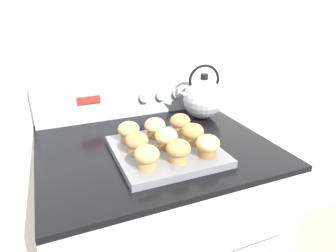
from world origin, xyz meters
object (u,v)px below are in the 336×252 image
object	(u,v)px
muffin_r2_c1	(155,127)
muffin_r1_c2	(193,133)
muffin_pan	(166,151)
tea_kettle	(203,98)
stove_range	(156,247)
muffin_r1_c1	(166,138)
muffin_r0_c0	(147,157)
muffin_r0_c2	(208,145)
muffin_r2_c0	(129,131)
muffin_r1_c0	(137,143)
muffin_r2_c2	(180,123)
muffin_r0_c1	(178,151)

from	to	relation	value
muffin_r2_c1	muffin_r1_c2	bearing A→B (deg)	-44.93
muffin_pan	tea_kettle	distance (m)	0.35
muffin_pan	muffin_r2_c1	world-z (taller)	muffin_r2_c1
stove_range	muffin_r1_c1	size ratio (longest dim) A/B	13.08
muffin_r0_c0	muffin_r1_c1	size ratio (longest dim) A/B	1.00
muffin_r2_c1	tea_kettle	distance (m)	0.30
muffin_r0_c2	muffin_r2_c0	distance (m)	0.26
muffin_r0_c0	muffin_pan	bearing A→B (deg)	43.98
stove_range	muffin_r1_c2	bearing A→B (deg)	-41.27
muffin_r0_c0	muffin_r2_c0	size ratio (longest dim) A/B	1.00
muffin_r0_c2	muffin_r1_c0	size ratio (longest dim) A/B	1.00
muffin_r1_c1	muffin_r2_c2	distance (m)	0.13
muffin_r0_c1	muffin_r2_c0	bearing A→B (deg)	116.28
muffin_r2_c0	muffin_r2_c2	xyz separation A→B (m)	(0.18, 0.00, 0.00)
muffin_r1_c0	muffin_r2_c0	world-z (taller)	same
stove_range	muffin_r1_c2	world-z (taller)	muffin_r1_c2
stove_range	muffin_r2_c0	bearing A→B (deg)	174.81
muffin_r2_c1	muffin_r2_c2	xyz separation A→B (m)	(0.09, 0.00, 0.00)
muffin_r2_c0	tea_kettle	world-z (taller)	tea_kettle
muffin_pan	muffin_r2_c1	size ratio (longest dim) A/B	4.46
muffin_r0_c2	muffin_r1_c2	xyz separation A→B (m)	(-0.00, 0.09, 0.00)
muffin_r2_c1	tea_kettle	size ratio (longest dim) A/B	0.32
muffin_r2_c1	stove_range	bearing A→B (deg)	-138.64
stove_range	muffin_pan	bearing A→B (deg)	-84.59
muffin_r1_c2	muffin_r2_c1	distance (m)	0.13
stove_range	tea_kettle	distance (m)	0.62
muffin_r1_c1	stove_range	bearing A→B (deg)	95.69
muffin_r1_c1	muffin_r2_c1	xyz separation A→B (m)	(-0.00, 0.09, 0.00)
muffin_pan	muffin_r2_c0	world-z (taller)	muffin_r2_c0
muffin_pan	muffin_r1_c0	distance (m)	0.10
muffin_r0_c0	muffin_r2_c0	world-z (taller)	same
muffin_r1_c1	muffin_r2_c1	size ratio (longest dim) A/B	1.00
muffin_r1_c1	muffin_r0_c1	bearing A→B (deg)	-90.22
muffin_r2_c2	muffin_r1_c0	bearing A→B (deg)	-153.42
muffin_r0_c0	tea_kettle	world-z (taller)	tea_kettle
muffin_r0_c0	muffin_r1_c2	world-z (taller)	same
stove_range	muffin_r1_c1	xyz separation A→B (m)	(0.01, -0.09, 0.51)
muffin_r1_c0	muffin_r1_c1	distance (m)	0.09
muffin_r2_c0	muffin_r1_c2	bearing A→B (deg)	-27.49
muffin_r2_c1	muffin_r0_c0	bearing A→B (deg)	-116.74
stove_range	muffin_pan	distance (m)	0.48
muffin_pan	muffin_r1_c2	bearing A→B (deg)	-0.90
muffin_pan	muffin_r2_c0	size ratio (longest dim) A/B	4.46
muffin_r0_c0	muffin_r2_c2	xyz separation A→B (m)	(0.18, 0.18, 0.00)
stove_range	muffin_r0_c0	bearing A→B (deg)	-115.81
muffin_r1_c0	tea_kettle	bearing A→B (deg)	33.65
muffin_pan	muffin_r2_c0	bearing A→B (deg)	134.23
muffin_pan	tea_kettle	xyz separation A→B (m)	(0.26, 0.23, 0.07)
muffin_r2_c1	muffin_r2_c2	size ratio (longest dim) A/B	1.00
muffin_r2_c0	muffin_r1_c1	bearing A→B (deg)	-45.77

